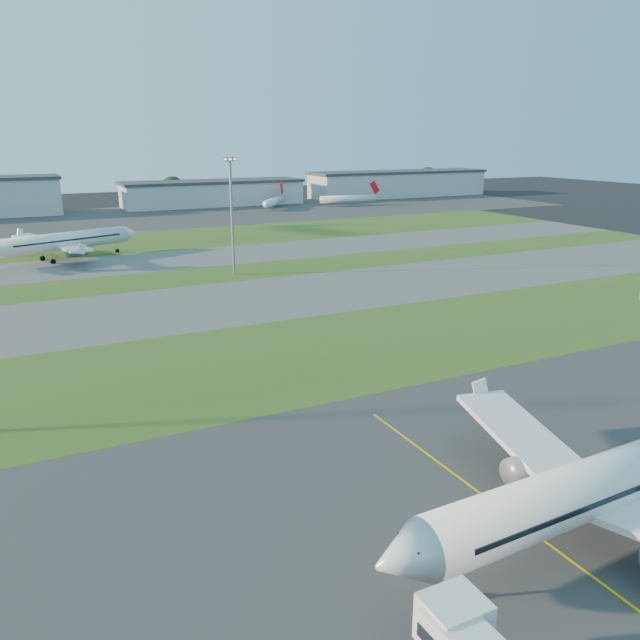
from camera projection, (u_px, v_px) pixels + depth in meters
ground at (539, 599)px, 42.17m from camera, size 700.00×700.00×0.00m
apron_near at (539, 599)px, 42.17m from camera, size 300.00×70.00×0.01m
grass_strip_a at (262, 361)px, 86.91m from camera, size 300.00×34.00×0.01m
taxiway_a at (197, 306)px, 115.30m from camera, size 300.00×32.00×0.01m
grass_strip_b at (166, 279)px, 136.81m from camera, size 300.00×18.00×0.01m
taxiway_b at (146, 262)px, 155.74m from camera, size 300.00×26.00×0.01m
grass_strip_c at (123, 243)px, 184.13m from camera, size 300.00×40.00×0.01m
apron_far at (96, 219)px, 235.75m from camera, size 400.00×80.00×0.01m
yellow_line at (591, 577)px, 44.29m from camera, size 0.25×60.00×0.02m
airliner_parked at (608, 483)px, 47.60m from camera, size 42.28×35.86×13.19m
airliner_taxiing at (60, 242)px, 156.39m from camera, size 40.96×34.66×13.36m
mini_jet_near at (274, 201)px, 270.77m from camera, size 18.78×23.75×9.48m
mini_jet_far at (348, 199)px, 281.00m from camera, size 28.57×6.55×9.48m
light_mast_centre at (232, 209)px, 137.27m from camera, size 3.20×0.70×25.80m
hangar_east at (213, 193)px, 283.31m from camera, size 81.60×23.00×11.20m
hangar_far_east at (398, 183)px, 325.46m from camera, size 96.90×23.00×13.20m
tree_mid_west at (32, 197)px, 260.89m from camera, size 9.90×9.90×10.80m
tree_mid_east at (173, 189)px, 288.66m from camera, size 11.55×11.55×12.60m
tree_east at (320, 185)px, 318.95m from camera, size 10.45×10.45×11.40m
tree_far_east at (428, 178)px, 351.73m from camera, size 12.65×12.65×13.80m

